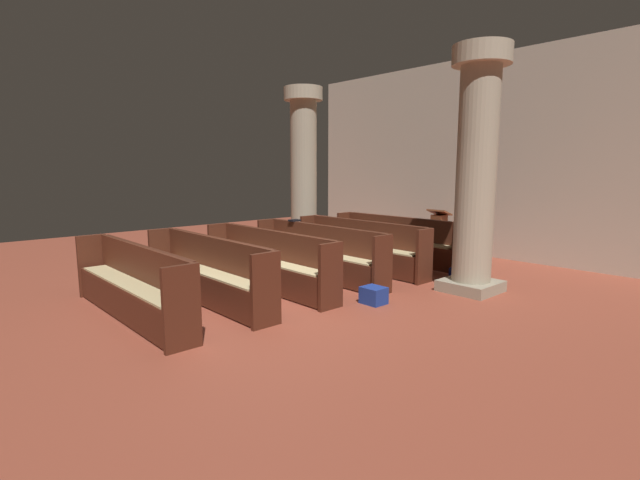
% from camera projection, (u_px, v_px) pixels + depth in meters
% --- Properties ---
extents(ground_plane, '(19.20, 19.20, 0.00)m').
position_uv_depth(ground_plane, '(266.00, 304.00, 6.96)').
color(ground_plane, '#9E4733').
extents(back_wall, '(10.00, 0.16, 4.50)m').
position_uv_depth(back_wall, '(480.00, 158.00, 10.67)').
color(back_wall, beige).
rests_on(back_wall, ground).
extents(pew_row_0, '(3.16, 0.47, 0.97)m').
position_uv_depth(pew_row_0, '(396.00, 238.00, 10.03)').
color(pew_row_0, '#562819').
rests_on(pew_row_0, ground).
extents(pew_row_1, '(3.16, 0.46, 0.97)m').
position_uv_depth(pew_row_1, '(360.00, 244.00, 9.27)').
color(pew_row_1, '#562819').
rests_on(pew_row_1, ground).
extents(pew_row_2, '(3.16, 0.47, 0.97)m').
position_uv_depth(pew_row_2, '(318.00, 251.00, 8.52)').
color(pew_row_2, '#562819').
rests_on(pew_row_2, ground).
extents(pew_row_3, '(3.16, 0.46, 0.97)m').
position_uv_depth(pew_row_3, '(268.00, 259.00, 7.76)').
color(pew_row_3, '#562819').
rests_on(pew_row_3, ground).
extents(pew_row_4, '(3.16, 0.46, 0.97)m').
position_uv_depth(pew_row_4, '(207.00, 269.00, 7.01)').
color(pew_row_4, '#562819').
rests_on(pew_row_4, ground).
extents(pew_row_5, '(3.16, 0.47, 0.97)m').
position_uv_depth(pew_row_5, '(131.00, 281.00, 6.25)').
color(pew_row_5, '#562819').
rests_on(pew_row_5, ground).
extents(pillar_aisle_side, '(0.90, 0.90, 3.88)m').
position_uv_depth(pillar_aisle_side, '(476.00, 168.00, 7.38)').
color(pillar_aisle_side, '#9F967E').
rests_on(pillar_aisle_side, ground).
extents(pillar_far_side, '(0.90, 0.90, 3.88)m').
position_uv_depth(pillar_far_side, '(304.00, 168.00, 11.08)').
color(pillar_far_side, '#9F967E').
rests_on(pillar_far_side, ground).
extents(lectern, '(0.48, 0.45, 1.08)m').
position_uv_depth(lectern, '(438.00, 236.00, 10.76)').
color(lectern, brown).
rests_on(lectern, ground).
extents(hymn_book, '(0.16, 0.21, 0.03)m').
position_uv_depth(hymn_book, '(294.00, 220.00, 9.23)').
color(hymn_book, black).
rests_on(hymn_book, pew_row_2).
extents(kneeler_box_navy, '(0.41, 0.26, 0.20)m').
position_uv_depth(kneeler_box_navy, '(462.00, 274.00, 8.47)').
color(kneeler_box_navy, navy).
rests_on(kneeler_box_navy, ground).
extents(kneeler_box_blue, '(0.34, 0.30, 0.25)m').
position_uv_depth(kneeler_box_blue, '(374.00, 295.00, 6.96)').
color(kneeler_box_blue, navy).
rests_on(kneeler_box_blue, ground).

